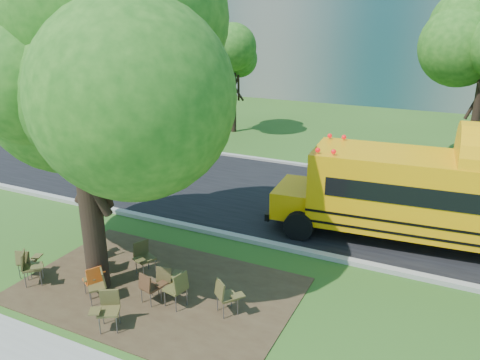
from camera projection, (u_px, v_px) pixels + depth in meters
The scene contains 26 objects.
ground at pixel (138, 272), 12.87m from camera, with size 160.00×160.00×0.00m, color #274B17.
dirt_patch at pixel (157, 289), 12.03m from camera, with size 7.00×4.50×0.03m, color #382819.
asphalt_road at pixel (245, 191), 18.81m from camera, with size 80.00×8.00×0.04m, color black.
kerb_near at pixel (194, 228), 15.39m from camera, with size 80.00×0.25×0.14m, color gray.
kerb_far at pixel (282, 162), 22.28m from camera, with size 80.00×0.25×0.14m, color gray.
bg_tree_0 at pixel (103, 54), 27.31m from camera, with size 5.20×5.20×7.18m.
bg_tree_1 at pixel (31, 36), 32.01m from camera, with size 6.00×6.00×8.40m.
bg_tree_2 at pixel (233, 61), 27.12m from camera, with size 4.80×4.80×6.62m.
main_tree at pixel (77, 87), 10.44m from camera, with size 7.20×7.20×8.77m.
chair_0 at pixel (27, 260), 12.45m from camera, with size 0.57×0.64×0.83m.
chair_1 at pixel (29, 265), 12.06m from camera, with size 0.82×0.65×0.96m.
chair_2 at pixel (94, 278), 11.59m from camera, with size 0.56×0.71×0.85m.
chair_3 at pixel (98, 283), 11.37m from camera, with size 0.73×0.58×0.85m.
chair_4 at pixel (150, 285), 11.26m from camera, with size 0.64×0.50×0.85m.
chair_5 at pixel (108, 306), 10.36m from camera, with size 0.63×0.77×0.93m.
chair_6 at pixel (178, 285), 11.13m from camera, with size 0.56×0.71×0.96m.
chair_7 at pixel (226, 294), 10.83m from camera, with size 0.79×0.62×0.92m.
chair_8 at pixel (96, 242), 13.38m from camera, with size 0.55×0.70×0.87m.
chair_9 at pixel (98, 254), 12.63m from camera, with size 0.79×0.64×0.96m.
chair_10 at pixel (143, 255), 12.56m from camera, with size 0.61×0.78×0.96m.
chair_11 at pixel (167, 277), 11.64m from camera, with size 0.57×0.60×0.84m.
black_car at pixel (108, 161), 20.49m from camera, with size 1.51×3.76×1.28m, color black.
bg_car_silver at pixel (35, 132), 25.30m from camera, with size 1.52×4.36×1.44m, color gray.
bg_car_red at pixel (154, 146), 22.54m from camera, with size 2.37×5.13×1.43m, color #4E0D0D.
pedestrian_a at pixel (34, 112), 29.15m from camera, with size 0.71×0.47×1.95m, color #374D7D.
pedestrian_b at pixel (29, 107), 31.96m from camera, with size 0.77×0.60×1.59m, color #83694E.
Camera 1 is at (7.43, -8.96, 6.66)m, focal length 35.00 mm.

